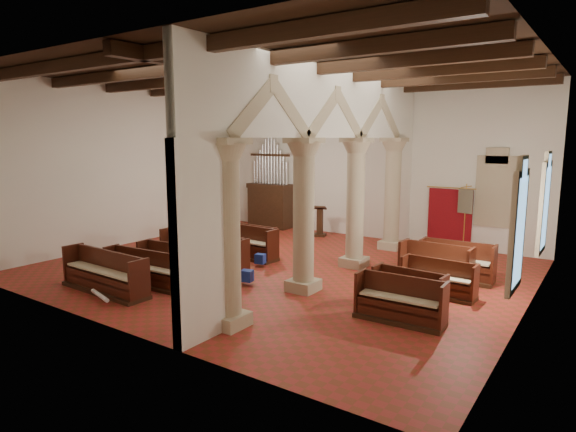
# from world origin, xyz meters

# --- Properties ---
(floor) EXTENTS (14.00, 14.00, 0.00)m
(floor) POSITION_xyz_m (0.00, 0.00, 0.00)
(floor) COLOR maroon
(floor) RESTS_ON ground
(ceiling) EXTENTS (14.00, 14.00, 0.00)m
(ceiling) POSITION_xyz_m (0.00, 0.00, 6.00)
(ceiling) COLOR #301E10
(ceiling) RESTS_ON wall_back
(wall_back) EXTENTS (14.00, 0.02, 6.00)m
(wall_back) POSITION_xyz_m (0.00, 6.00, 3.00)
(wall_back) COLOR white
(wall_back) RESTS_ON floor
(wall_front) EXTENTS (14.00, 0.02, 6.00)m
(wall_front) POSITION_xyz_m (0.00, -6.00, 3.00)
(wall_front) COLOR white
(wall_front) RESTS_ON floor
(wall_left) EXTENTS (0.02, 12.00, 6.00)m
(wall_left) POSITION_xyz_m (-7.00, 0.00, 3.00)
(wall_left) COLOR white
(wall_left) RESTS_ON floor
(wall_right) EXTENTS (0.02, 12.00, 6.00)m
(wall_right) POSITION_xyz_m (7.00, 0.00, 3.00)
(wall_right) COLOR white
(wall_right) RESTS_ON floor
(ceiling_beams) EXTENTS (13.80, 11.80, 0.30)m
(ceiling_beams) POSITION_xyz_m (0.00, 0.00, 5.82)
(ceiling_beams) COLOR #361D11
(ceiling_beams) RESTS_ON wall_back
(arcade) EXTENTS (0.90, 11.90, 6.00)m
(arcade) POSITION_xyz_m (1.80, 0.00, 3.56)
(arcade) COLOR tan
(arcade) RESTS_ON floor
(window_right_a) EXTENTS (0.03, 1.00, 2.20)m
(window_right_a) POSITION_xyz_m (6.98, -1.50, 2.20)
(window_right_a) COLOR #306D54
(window_right_a) RESTS_ON wall_right
(window_right_b) EXTENTS (0.03, 1.00, 2.20)m
(window_right_b) POSITION_xyz_m (6.98, 2.50, 2.20)
(window_right_b) COLOR #306D54
(window_right_b) RESTS_ON wall_right
(window_back) EXTENTS (1.00, 0.03, 2.20)m
(window_back) POSITION_xyz_m (5.00, 5.98, 2.20)
(window_back) COLOR #306D54
(window_back) RESTS_ON wall_back
(pipe_organ) EXTENTS (2.10, 0.85, 4.40)m
(pipe_organ) POSITION_xyz_m (-4.50, 5.50, 1.37)
(pipe_organ) COLOR #361D11
(pipe_organ) RESTS_ON floor
(lectern) EXTENTS (0.63, 0.67, 1.32)m
(lectern) POSITION_xyz_m (-1.55, 4.98, 0.55)
(lectern) COLOR #31200F
(lectern) RESTS_ON floor
(dossal_curtain) EXTENTS (1.80, 0.07, 2.17)m
(dossal_curtain) POSITION_xyz_m (3.50, 5.92, 1.17)
(dossal_curtain) COLOR maroon
(dossal_curtain) RESTS_ON floor
(processional_banner) EXTENTS (0.55, 0.70, 2.46)m
(processional_banner) POSITION_xyz_m (4.14, 5.49, 0.81)
(processional_banner) COLOR #361D11
(processional_banner) RESTS_ON floor
(hymnal_box_a) EXTENTS (0.35, 0.31, 0.30)m
(hymnal_box_a) POSITION_xyz_m (0.22, -4.06, 0.25)
(hymnal_box_a) COLOR navy
(hymnal_box_a) RESTS_ON floor
(hymnal_box_b) EXTENTS (0.37, 0.33, 0.32)m
(hymnal_box_b) POSITION_xyz_m (0.22, -1.96, 0.26)
(hymnal_box_b) COLOR navy
(hymnal_box_b) RESTS_ON floor
(hymnal_box_c) EXTENTS (0.35, 0.30, 0.31)m
(hymnal_box_c) POSITION_xyz_m (-0.66, -0.21, 0.25)
(hymnal_box_c) COLOR #151891
(hymnal_box_c) RESTS_ON floor
(tube_heater_a) EXTENTS (1.02, 0.37, 0.10)m
(tube_heater_a) POSITION_xyz_m (-1.93, -5.13, 0.16)
(tube_heater_a) COLOR silver
(tube_heater_a) RESTS_ON floor
(tube_heater_b) EXTENTS (1.08, 0.14, 0.11)m
(tube_heater_b) POSITION_xyz_m (-1.76, -3.61, 0.16)
(tube_heater_b) COLOR white
(tube_heater_b) RESTS_ON floor
(nave_pew_0) EXTENTS (3.03, 0.81, 1.09)m
(nave_pew_0) POSITION_xyz_m (-2.52, -4.58, 0.36)
(nave_pew_0) COLOR #361D11
(nave_pew_0) RESTS_ON floor
(nave_pew_1) EXTENTS (2.98, 0.84, 0.96)m
(nave_pew_1) POSITION_xyz_m (-2.06, -3.56, 0.32)
(nave_pew_1) COLOR #361D11
(nave_pew_1) RESTS_ON floor
(nave_pew_2) EXTENTS (2.54, 0.82, 0.98)m
(nave_pew_2) POSITION_xyz_m (-2.05, -2.58, 0.32)
(nave_pew_2) COLOR #361D11
(nave_pew_2) RESTS_ON floor
(nave_pew_3) EXTENTS (3.38, 0.83, 1.11)m
(nave_pew_3) POSITION_xyz_m (-2.03, -1.39, 0.37)
(nave_pew_3) COLOR #361D11
(nave_pew_3) RESTS_ON floor
(nave_pew_4) EXTENTS (2.56, 0.79, 1.00)m
(nave_pew_4) POSITION_xyz_m (-2.20, -0.88, 0.33)
(nave_pew_4) COLOR #361D11
(nave_pew_4) RESTS_ON floor
(nave_pew_5) EXTENTS (2.91, 0.87, 1.09)m
(nave_pew_5) POSITION_xyz_m (-2.01, 0.45, 0.36)
(nave_pew_5) COLOR #361D11
(nave_pew_5) RESTS_ON floor
(nave_pew_6) EXTENTS (2.59, 0.78, 1.02)m
(nave_pew_6) POSITION_xyz_m (-2.27, 0.95, 0.34)
(nave_pew_6) COLOR #361D11
(nave_pew_6) RESTS_ON floor
(aisle_pew_0) EXTENTS (2.01, 0.75, 1.03)m
(aisle_pew_0) POSITION_xyz_m (4.77, -2.13, 0.35)
(aisle_pew_0) COLOR #361D11
(aisle_pew_0) RESTS_ON floor
(aisle_pew_1) EXTENTS (1.80, 0.75, 0.95)m
(aisle_pew_1) POSITION_xyz_m (4.63, -1.24, 0.32)
(aisle_pew_1) COLOR #361D11
(aisle_pew_1) RESTS_ON floor
(aisle_pew_2) EXTENTS (1.93, 0.69, 0.95)m
(aisle_pew_2) POSITION_xyz_m (4.91, 0.15, 0.32)
(aisle_pew_2) COLOR #361D11
(aisle_pew_2) RESTS_ON floor
(aisle_pew_3) EXTENTS (1.99, 0.82, 1.15)m
(aisle_pew_3) POSITION_xyz_m (4.54, 1.06, 0.39)
(aisle_pew_3) COLOR #361D11
(aisle_pew_3) RESTS_ON floor
(aisle_pew_4) EXTENTS (2.09, 0.81, 1.12)m
(aisle_pew_4) POSITION_xyz_m (4.91, 1.83, 0.38)
(aisle_pew_4) COLOR #361D11
(aisle_pew_4) RESTS_ON floor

